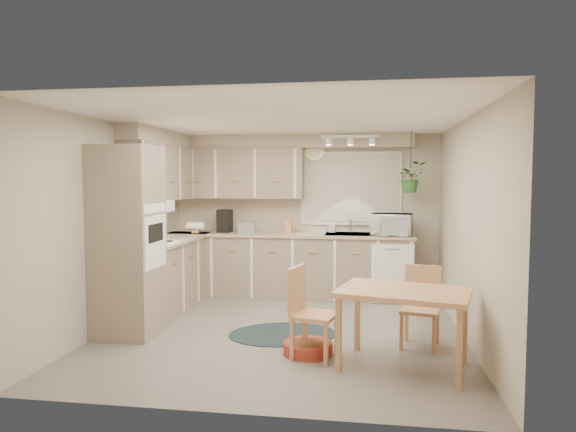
% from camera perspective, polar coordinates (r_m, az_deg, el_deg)
% --- Properties ---
extents(floor, '(4.20, 4.20, 0.00)m').
position_cam_1_polar(floor, '(6.00, -0.60, -12.69)').
color(floor, slate).
rests_on(floor, ground).
extents(ceiling, '(4.20, 4.20, 0.00)m').
position_cam_1_polar(ceiling, '(5.79, -0.61, 10.71)').
color(ceiling, white).
rests_on(ceiling, wall_back).
extents(wall_back, '(4.00, 0.04, 2.40)m').
position_cam_1_polar(wall_back, '(7.85, 1.86, 0.17)').
color(wall_back, '#B6AC97').
rests_on(wall_back, floor).
extents(wall_front, '(4.00, 0.04, 2.40)m').
position_cam_1_polar(wall_front, '(3.73, -5.80, -4.09)').
color(wall_front, '#B6AC97').
rests_on(wall_front, floor).
extents(wall_left, '(0.04, 4.20, 2.40)m').
position_cam_1_polar(wall_left, '(6.40, -18.56, -0.90)').
color(wall_left, '#B6AC97').
rests_on(wall_left, floor).
extents(wall_right, '(0.04, 4.20, 2.40)m').
position_cam_1_polar(wall_right, '(5.80, 19.30, -1.41)').
color(wall_right, '#B6AC97').
rests_on(wall_right, floor).
extents(base_cab_left, '(0.60, 1.85, 0.90)m').
position_cam_1_polar(base_cab_left, '(7.17, -13.06, -6.34)').
color(base_cab_left, gray).
rests_on(base_cab_left, floor).
extents(base_cab_back, '(3.60, 0.60, 0.90)m').
position_cam_1_polar(base_cab_back, '(7.66, 0.08, -5.57)').
color(base_cab_back, gray).
rests_on(base_cab_back, floor).
extents(counter_left, '(0.64, 1.89, 0.04)m').
position_cam_1_polar(counter_left, '(7.10, -13.05, -2.61)').
color(counter_left, tan).
rests_on(counter_left, base_cab_left).
extents(counter_back, '(3.64, 0.64, 0.04)m').
position_cam_1_polar(counter_back, '(7.59, 0.07, -2.08)').
color(counter_back, tan).
rests_on(counter_back, base_cab_back).
extents(oven_stack, '(0.65, 0.65, 2.10)m').
position_cam_1_polar(oven_stack, '(5.94, -17.39, -2.70)').
color(oven_stack, gray).
rests_on(oven_stack, floor).
extents(wall_oven_face, '(0.02, 0.56, 0.58)m').
position_cam_1_polar(wall_oven_face, '(5.81, -14.55, -2.79)').
color(wall_oven_face, white).
rests_on(wall_oven_face, oven_stack).
extents(upper_cab_left, '(0.35, 2.00, 0.75)m').
position_cam_1_polar(upper_cab_left, '(7.22, -13.79, 4.69)').
color(upper_cab_left, gray).
rests_on(upper_cab_left, wall_left).
extents(upper_cab_back, '(2.00, 0.35, 0.75)m').
position_cam_1_polar(upper_cab_back, '(7.84, -5.59, 4.72)').
color(upper_cab_back, gray).
rests_on(upper_cab_back, wall_back).
extents(soffit_left, '(0.30, 2.00, 0.20)m').
position_cam_1_polar(soffit_left, '(7.25, -14.04, 8.44)').
color(soffit_left, '#B6AC97').
rests_on(soffit_left, wall_left).
extents(soffit_back, '(3.60, 0.30, 0.20)m').
position_cam_1_polar(soffit_back, '(7.73, 0.25, 8.28)').
color(soffit_back, '#B6AC97').
rests_on(soffit_back, wall_back).
extents(cooktop, '(0.52, 0.58, 0.02)m').
position_cam_1_polar(cooktop, '(6.56, -14.82, -2.95)').
color(cooktop, white).
rests_on(cooktop, counter_left).
extents(range_hood, '(0.40, 0.60, 0.14)m').
position_cam_1_polar(range_hood, '(6.53, -15.06, 1.02)').
color(range_hood, white).
rests_on(range_hood, upper_cab_left).
extents(window_blinds, '(1.40, 0.02, 1.00)m').
position_cam_1_polar(window_blinds, '(7.75, 6.99, 3.06)').
color(window_blinds, beige).
rests_on(window_blinds, wall_back).
extents(window_frame, '(1.50, 0.02, 1.10)m').
position_cam_1_polar(window_frame, '(7.76, 6.99, 3.06)').
color(window_frame, white).
rests_on(window_frame, wall_back).
extents(sink, '(0.70, 0.48, 0.10)m').
position_cam_1_polar(sink, '(7.52, 6.89, -2.31)').
color(sink, '#A0A1A7').
rests_on(sink, counter_back).
extents(dishwasher_front, '(0.58, 0.02, 0.83)m').
position_cam_1_polar(dishwasher_front, '(7.29, 11.53, -6.34)').
color(dishwasher_front, white).
rests_on(dishwasher_front, base_cab_back).
extents(track_light_bar, '(0.80, 0.04, 0.04)m').
position_cam_1_polar(track_light_bar, '(7.25, 6.92, 8.77)').
color(track_light_bar, white).
rests_on(track_light_bar, ceiling).
extents(wall_clock, '(0.30, 0.03, 0.30)m').
position_cam_1_polar(wall_clock, '(7.80, 2.95, 7.35)').
color(wall_clock, gold).
rests_on(wall_clock, wall_back).
extents(dining_table, '(1.31, 1.03, 0.73)m').
position_cam_1_polar(dining_table, '(4.93, 12.65, -12.13)').
color(dining_table, tan).
rests_on(dining_table, floor).
extents(chair_left, '(0.50, 0.50, 0.88)m').
position_cam_1_polar(chair_left, '(5.06, 3.01, -10.68)').
color(chair_left, tan).
rests_on(chair_left, floor).
extents(chair_back, '(0.47, 0.47, 0.83)m').
position_cam_1_polar(chair_back, '(5.52, 14.48, -9.83)').
color(chair_back, tan).
rests_on(chair_back, floor).
extents(braided_rug, '(1.43, 1.23, 0.01)m').
position_cam_1_polar(braided_rug, '(5.89, -0.57, -12.96)').
color(braided_rug, black).
rests_on(braided_rug, floor).
extents(pet_bed, '(0.55, 0.55, 0.11)m').
position_cam_1_polar(pet_bed, '(5.26, 2.22, -14.46)').
color(pet_bed, '#A13520').
rests_on(pet_bed, floor).
extents(microwave, '(0.60, 0.39, 0.38)m').
position_cam_1_polar(microwave, '(7.41, 11.43, -0.67)').
color(microwave, white).
rests_on(microwave, counter_back).
extents(soap_bottle, '(0.11, 0.21, 0.09)m').
position_cam_1_polar(soap_bottle, '(7.68, 4.91, -1.52)').
color(soap_bottle, white).
rests_on(soap_bottle, counter_back).
extents(hanging_plant, '(0.53, 0.56, 0.34)m').
position_cam_1_polar(hanging_plant, '(7.40, 13.46, 3.85)').
color(hanging_plant, '#2D6829').
rests_on(hanging_plant, ceiling).
extents(coffee_maker, '(0.20, 0.24, 0.34)m').
position_cam_1_polar(coffee_maker, '(7.79, -7.04, -0.54)').
color(coffee_maker, black).
rests_on(coffee_maker, counter_back).
extents(toaster, '(0.26, 0.16, 0.15)m').
position_cam_1_polar(toaster, '(7.73, -4.60, -1.27)').
color(toaster, '#A0A1A7').
rests_on(toaster, counter_back).
extents(knife_block, '(0.11, 0.11, 0.22)m').
position_cam_1_polar(knife_block, '(7.64, 0.05, -1.05)').
color(knife_block, tan).
rests_on(knife_block, counter_back).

